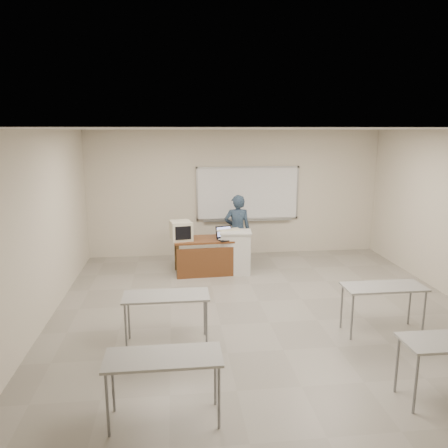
{
  "coord_description": "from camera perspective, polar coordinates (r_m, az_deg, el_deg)",
  "views": [
    {
      "loc": [
        -1.44,
        -6.3,
        2.98
      ],
      "look_at": [
        -0.48,
        2.2,
        1.14
      ],
      "focal_mm": 35.0,
      "sensor_mm": 36.0,
      "label": 1
    }
  ],
  "objects": [
    {
      "name": "instructor_desk",
      "position": [
        9.15,
        -2.16,
        -3.34
      ],
      "size": [
        1.41,
        0.7,
        0.75
      ],
      "rotation": [
        0.0,
        0.0,
        0.06
      ],
      "color": "brown",
      "rests_on": "floor"
    },
    {
      "name": "presenter",
      "position": [
        9.7,
        1.76,
        -0.84
      ],
      "size": [
        0.61,
        0.41,
        1.6
      ],
      "primitive_type": "imported",
      "rotation": [
        0.0,
        0.0,
        3.09
      ],
      "color": "black",
      "rests_on": "floor"
    },
    {
      "name": "mouse",
      "position": [
        9.03,
        -0.5,
        -2.04
      ],
      "size": [
        0.11,
        0.09,
        0.04
      ],
      "primitive_type": "ellipsoid",
      "rotation": [
        0.0,
        0.0,
        0.34
      ],
      "color": "silver",
      "rests_on": "instructor_desk"
    },
    {
      "name": "floor",
      "position": [
        7.12,
        5.96,
        -12.71
      ],
      "size": [
        7.0,
        8.0,
        0.01
      ],
      "primitive_type": "cube",
      "color": "gray",
      "rests_on": "ground"
    },
    {
      "name": "student_desks",
      "position": [
        5.66,
        9.1,
        -12.16
      ],
      "size": [
        4.4,
        2.2,
        0.73
      ],
      "color": "gray",
      "rests_on": "floor"
    },
    {
      "name": "keyboard",
      "position": [
        9.18,
        0.52,
        -0.75
      ],
      "size": [
        0.53,
        0.27,
        0.03
      ],
      "primitive_type": "cube",
      "rotation": [
        0.0,
        0.0,
        0.23
      ],
      "color": "beige",
      "rests_on": "podium"
    },
    {
      "name": "crt_monitor",
      "position": [
        9.1,
        -5.67,
        -0.86
      ],
      "size": [
        0.43,
        0.47,
        0.4
      ],
      "rotation": [
        0.0,
        0.0,
        0.17
      ],
      "color": "beige",
      "rests_on": "instructor_desk"
    },
    {
      "name": "whiteboard",
      "position": [
        10.53,
        3.12,
        3.93
      ],
      "size": [
        2.48,
        0.1,
        1.31
      ],
      "color": "white",
      "rests_on": "floor"
    },
    {
      "name": "laptop",
      "position": [
        9.11,
        0.35,
        -1.65
      ],
      "size": [
        0.36,
        0.33,
        0.27
      ],
      "rotation": [
        0.0,
        0.0,
        0.29
      ],
      "color": "black",
      "rests_on": "instructor_desk"
    },
    {
      "name": "podium",
      "position": [
        9.24,
        1.5,
        -3.68
      ],
      "size": [
        0.66,
        0.48,
        0.92
      ],
      "rotation": [
        0.0,
        0.0,
        -0.11
      ],
      "color": "silver",
      "rests_on": "floor"
    }
  ]
}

